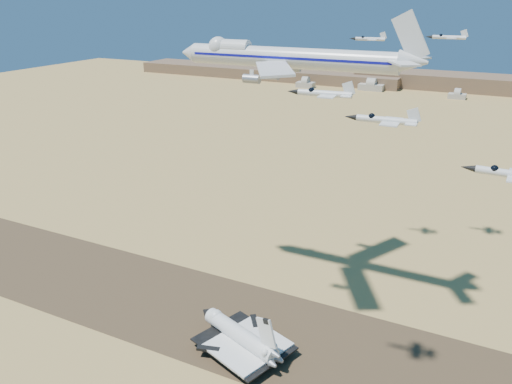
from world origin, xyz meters
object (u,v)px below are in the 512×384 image
at_px(chase_jet_c, 511,174).
at_px(chase_jet_b, 385,120).
at_px(carrier_747, 282,57).
at_px(shuttle, 240,336).
at_px(crew_a, 243,367).
at_px(crew_c, 246,367).
at_px(chase_jet_e, 369,39).
at_px(chase_jet_f, 448,37).
at_px(chase_jet_a, 323,93).
at_px(crew_b, 252,369).

bearing_deg(chase_jet_c, chase_jet_b, 160.61).
bearing_deg(carrier_747, shuttle, -84.13).
bearing_deg(chase_jet_c, crew_a, 162.59).
height_order(crew_a, crew_c, crew_a).
relative_size(carrier_747, crew_a, 50.26).
xyz_separation_m(crew_c, chase_jet_e, (6.91, 94.27, 91.20)).
bearing_deg(chase_jet_c, crew_c, 161.75).
bearing_deg(chase_jet_e, carrier_747, -119.88).
relative_size(carrier_747, chase_jet_b, 5.99).
relative_size(shuttle, crew_a, 21.56).
xyz_separation_m(chase_jet_b, chase_jet_f, (-3.13, 122.77, 6.97)).
bearing_deg(chase_jet_e, crew_a, -103.08).
bearing_deg(chase_jet_b, chase_jet_e, 103.63).
xyz_separation_m(crew_c, chase_jet_a, (19.74, 2.24, 85.76)).
distance_m(crew_a, chase_jet_c, 103.90).
relative_size(crew_c, chase_jet_a, 0.10).
height_order(crew_c, chase_jet_e, chase_jet_e).
distance_m(crew_b, crew_c, 1.99).
xyz_separation_m(crew_b, chase_jet_a, (17.76, 2.45, 85.72)).
xyz_separation_m(crew_c, chase_jet_b, (37.92, -14.45, 84.84)).
bearing_deg(chase_jet_f, crew_b, -109.30).
relative_size(shuttle, crew_b, 21.18).
bearing_deg(chase_jet_c, chase_jet_f, 104.35).
distance_m(crew_c, chase_jet_a, 88.03).
bearing_deg(crew_b, shuttle, 27.00).
xyz_separation_m(crew_a, crew_b, (2.93, 0.45, 0.02)).
distance_m(crew_c, chase_jet_e, 131.35).
height_order(crew_b, chase_jet_b, chase_jet_b).
distance_m(carrier_747, chase_jet_f, 75.22).
relative_size(chase_jet_a, chase_jet_b, 1.12).
distance_m(crew_b, chase_jet_f, 145.87).
bearing_deg(chase_jet_b, chase_jet_c, -24.98).
distance_m(shuttle, crew_c, 10.91).
distance_m(chase_jet_b, chase_jet_f, 123.01).
distance_m(carrier_747, chase_jet_b, 80.03).
height_order(crew_a, chase_jet_a, chase_jet_a).
relative_size(crew_b, chase_jet_c, 0.12).
bearing_deg(chase_jet_c, chase_jet_e, 117.73).
relative_size(shuttle, chase_jet_b, 2.57).
height_order(chase_jet_c, chase_jet_e, chase_jet_e).
bearing_deg(crew_a, crew_b, -81.03).
relative_size(carrier_747, chase_jet_f, 5.45).
bearing_deg(chase_jet_a, chase_jet_e, 92.81).
relative_size(crew_a, chase_jet_f, 0.11).
distance_m(crew_a, chase_jet_e, 131.86).
xyz_separation_m(carrier_747, chase_jet_b, (48.94, -63.25, -2.89)).
xyz_separation_m(carrier_747, chase_jet_e, (17.94, 45.46, 3.47)).
xyz_separation_m(shuttle, crew_c, (6.47, -7.84, -3.97)).
bearing_deg(chase_jet_e, chase_jet_c, -73.91).
height_order(shuttle, chase_jet_a, chase_jet_a).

